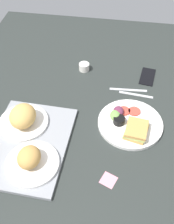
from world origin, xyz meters
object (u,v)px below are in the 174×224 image
(fork, at_px, (136,95))
(plate_with_salad, at_px, (129,123))
(serving_tray, at_px, (28,144))
(sticky_note, at_px, (108,180))
(cell_phone, at_px, (147,76))
(knife, at_px, (128,90))
(bread_plate_far, at_px, (23,118))
(bread_plate_near, at_px, (31,160))
(espresso_cup, at_px, (84,67))

(fork, bearing_deg, plate_with_salad, 89.02)
(fork, bearing_deg, serving_tray, 46.43)
(serving_tray, xyz_separation_m, sticky_note, (-0.11, -0.35, -0.01))
(serving_tray, xyz_separation_m, cell_phone, (0.53, -0.50, -0.00))
(serving_tray, height_order, plate_with_salad, plate_with_salad)
(fork, distance_m, knife, 0.05)
(serving_tray, distance_m, bread_plate_far, 0.12)
(bread_plate_far, distance_m, sticky_note, 0.45)
(bread_plate_far, distance_m, fork, 0.57)
(bread_plate_far, bearing_deg, knife, -54.71)
(bread_plate_near, xyz_separation_m, plate_with_salad, (0.27, -0.37, -0.03))
(cell_phone, bearing_deg, serving_tray, 145.06)
(fork, bearing_deg, bread_plate_near, 56.28)
(bread_plate_far, relative_size, knife, 1.16)
(cell_phone, relative_size, sticky_note, 2.57)
(bread_plate_near, bearing_deg, knife, -34.78)
(plate_with_salad, distance_m, cell_phone, 0.37)
(bread_plate_near, distance_m, espresso_cup, 0.65)
(serving_tray, height_order, fork, serving_tray)
(knife, bearing_deg, espresso_cup, -30.94)
(bread_plate_far, distance_m, espresso_cup, 0.49)
(serving_tray, xyz_separation_m, espresso_cup, (0.54, -0.15, 0.01))
(cell_phone, bearing_deg, sticky_note, 175.56)
(knife, height_order, sticky_note, knife)
(bread_plate_near, height_order, fork, bread_plate_near)
(serving_tray, height_order, sticky_note, serving_tray)
(fork, relative_size, cell_phone, 1.18)
(bread_plate_far, height_order, fork, bread_plate_far)
(espresso_cup, relative_size, sticky_note, 1.00)
(plate_with_salad, xyz_separation_m, fork, (0.21, -0.02, -0.01))
(serving_tray, relative_size, bread_plate_far, 2.05)
(bread_plate_far, height_order, sticky_note, bread_plate_far)
(bread_plate_far, xyz_separation_m, plate_with_salad, (0.08, -0.46, -0.04))
(plate_with_salad, distance_m, knife, 0.24)
(serving_tray, xyz_separation_m, plate_with_salad, (0.17, -0.42, 0.01))
(fork, bearing_deg, knife, -31.20)
(cell_phone, xyz_separation_m, sticky_note, (-0.64, 0.14, -0.00))
(fork, bearing_deg, espresso_cup, -23.03)
(sticky_note, bearing_deg, cell_phone, -12.61)
(plate_with_salad, relative_size, knife, 1.54)
(bread_plate_far, height_order, espresso_cup, bread_plate_far)
(knife, bearing_deg, serving_tray, 41.96)
(serving_tray, relative_size, cell_phone, 3.13)
(serving_tray, bearing_deg, knife, -44.37)
(serving_tray, distance_m, plate_with_salad, 0.45)
(bread_plate_near, height_order, bread_plate_far, bread_plate_far)
(knife, xyz_separation_m, cell_phone, (0.12, -0.10, 0.00))
(bread_plate_near, distance_m, plate_with_salad, 0.46)
(serving_tray, bearing_deg, cell_phone, -43.12)
(fork, xyz_separation_m, knife, (0.03, 0.04, 0.00))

